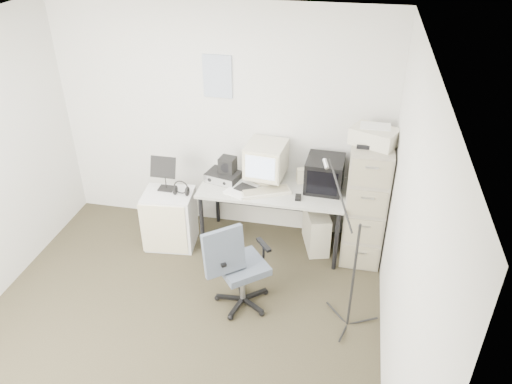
% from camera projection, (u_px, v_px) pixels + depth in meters
% --- Properties ---
extents(floor, '(3.60, 3.60, 0.01)m').
position_uv_depth(floor, '(174.00, 331.00, 4.44)').
color(floor, '#342F1E').
rests_on(floor, ground).
extents(ceiling, '(3.60, 3.60, 0.01)m').
position_uv_depth(ceiling, '(140.00, 49.00, 3.14)').
color(ceiling, white).
rests_on(ceiling, ground).
extents(wall_back, '(3.60, 0.02, 2.50)m').
position_uv_depth(wall_back, '(221.00, 122.00, 5.30)').
color(wall_back, silver).
rests_on(wall_back, ground).
extents(wall_right, '(0.02, 3.60, 2.50)m').
position_uv_depth(wall_right, '(404.00, 243.00, 3.48)').
color(wall_right, silver).
rests_on(wall_right, ground).
extents(wall_calendar, '(0.30, 0.02, 0.44)m').
position_uv_depth(wall_calendar, '(217.00, 76.00, 5.03)').
color(wall_calendar, white).
rests_on(wall_calendar, wall_back).
extents(filing_cabinet, '(0.40, 0.60, 1.30)m').
position_uv_depth(filing_cabinet, '(366.00, 201.00, 5.07)').
color(filing_cabinet, gray).
rests_on(filing_cabinet, floor).
extents(printer, '(0.49, 0.42, 0.16)m').
position_uv_depth(printer, '(374.00, 136.00, 4.68)').
color(printer, beige).
rests_on(printer, filing_cabinet).
extents(desk, '(1.50, 0.70, 0.73)m').
position_uv_depth(desk, '(273.00, 216.00, 5.35)').
color(desk, '#9D9D8E').
rests_on(desk, floor).
extents(crt_monitor, '(0.42, 0.44, 0.43)m').
position_uv_depth(crt_monitor, '(266.00, 163.00, 5.16)').
color(crt_monitor, beige).
rests_on(crt_monitor, desk).
extents(crt_tv, '(0.39, 0.41, 0.34)m').
position_uv_depth(crt_tv, '(325.00, 174.00, 5.05)').
color(crt_tv, black).
rests_on(crt_tv, desk).
extents(desk_speaker, '(0.11, 0.11, 0.15)m').
position_uv_depth(desk_speaker, '(301.00, 176.00, 5.20)').
color(desk_speaker, beige).
rests_on(desk_speaker, desk).
extents(keyboard, '(0.53, 0.37, 0.03)m').
position_uv_depth(keyboard, '(266.00, 192.00, 5.05)').
color(keyboard, beige).
rests_on(keyboard, desk).
extents(mouse, '(0.07, 0.10, 0.03)m').
position_uv_depth(mouse, '(298.00, 197.00, 4.95)').
color(mouse, black).
rests_on(mouse, desk).
extents(radio_receiver, '(0.39, 0.32, 0.10)m').
position_uv_depth(radio_receiver, '(223.00, 176.00, 5.25)').
color(radio_receiver, black).
rests_on(radio_receiver, desk).
extents(radio_speaker, '(0.18, 0.17, 0.16)m').
position_uv_depth(radio_speaker, '(228.00, 165.00, 5.20)').
color(radio_speaker, black).
rests_on(radio_speaker, radio_receiver).
extents(papers, '(0.35, 0.39, 0.02)m').
position_uv_depth(papers, '(242.00, 189.00, 5.10)').
color(papers, white).
rests_on(papers, desk).
extents(pc_tower, '(0.34, 0.53, 0.45)m').
position_uv_depth(pc_tower, '(316.00, 228.00, 5.39)').
color(pc_tower, beige).
rests_on(pc_tower, floor).
extents(office_chair, '(0.75, 0.75, 0.92)m').
position_uv_depth(office_chair, '(242.00, 265.00, 4.50)').
color(office_chair, slate).
rests_on(office_chair, floor).
extents(side_cart, '(0.55, 0.46, 0.64)m').
position_uv_depth(side_cart, '(170.00, 219.00, 5.39)').
color(side_cart, silver).
rests_on(side_cart, floor).
extents(music_stand, '(0.29, 0.20, 0.40)m').
position_uv_depth(music_stand, '(165.00, 173.00, 5.20)').
color(music_stand, black).
rests_on(music_stand, side_cart).
extents(headphones, '(0.21, 0.21, 0.03)m').
position_uv_depth(headphones, '(181.00, 190.00, 5.18)').
color(headphones, black).
rests_on(headphones, side_cart).
extents(mic_stand, '(0.03, 0.03, 1.43)m').
position_uv_depth(mic_stand, '(355.00, 262.00, 4.14)').
color(mic_stand, black).
rests_on(mic_stand, floor).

